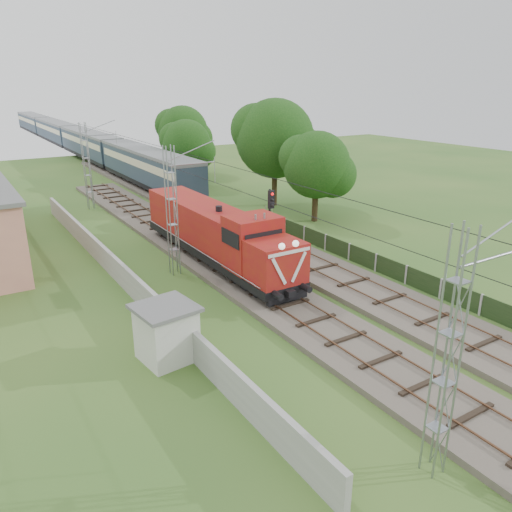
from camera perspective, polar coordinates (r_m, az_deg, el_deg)
ground at (r=24.17m, az=9.15°, el=-9.38°), size 140.00×140.00×0.00m
track_main at (r=29.13m, az=0.15°, el=-3.54°), size 4.20×70.00×0.45m
track_side at (r=42.14m, az=-3.52°, el=3.72°), size 4.20×80.00×0.45m
catenary at (r=30.86m, az=-9.50°, el=5.08°), size 3.31×70.00×8.00m
boundary_wall at (r=30.73m, az=-15.26°, el=-1.87°), size 0.25×40.00×1.50m
fence at (r=31.09m, az=16.80°, el=-2.07°), size 0.12×32.00×1.20m
locomotive at (r=32.58m, az=-4.57°, el=2.64°), size 2.90×16.57×4.21m
coach_rake at (r=92.57m, az=-20.38°, el=12.71°), size 3.24×96.55×3.74m
signal_post at (r=31.56m, az=1.66°, el=4.74°), size 0.57×0.45×5.18m
relay_hut at (r=22.10m, az=-10.20°, el=-8.60°), size 2.72×2.72×2.52m
tree_a at (r=42.91m, az=7.02°, el=10.21°), size 5.93×5.65×7.69m
tree_b at (r=48.31m, az=2.29°, el=13.15°), size 7.79×7.42×10.10m
tree_c at (r=58.30m, az=-7.88°, el=12.47°), size 5.81×5.53×7.53m
tree_d at (r=66.29m, az=-8.29°, el=13.88°), size 6.68×6.36×8.66m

